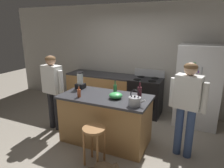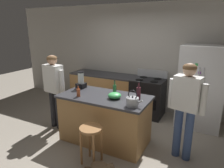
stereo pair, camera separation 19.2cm
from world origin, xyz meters
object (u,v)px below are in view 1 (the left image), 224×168
object	(u,v)px
bottle_wine	(140,92)
cat	(106,168)
kitchen_island	(105,119)
bottle_cooking_sauce	(79,93)
person_by_island_left	(53,86)
mixing_bowl	(116,95)
person_by_sink_right	(187,102)
blender_appliance	(80,82)
bottle_olive_oil	(115,89)
stove_range	(145,96)
bar_stool	(94,136)
tea_kettle	(135,101)
refrigerator	(198,86)

from	to	relation	value
bottle_wine	cat	bearing A→B (deg)	-100.31
kitchen_island	bottle_cooking_sauce	xyz separation A→B (m)	(-0.41, -0.24, 0.53)
person_by_island_left	mixing_bowl	world-z (taller)	person_by_island_left
person_by_sink_right	blender_appliance	distance (m)	2.07
kitchen_island	bottle_olive_oil	size ratio (longest dim) A/B	6.00
kitchen_island	bottle_cooking_sauce	world-z (taller)	bottle_cooking_sauce
stove_range	bar_stool	xyz separation A→B (m)	(-0.22, -2.21, 0.02)
blender_appliance	tea_kettle	xyz separation A→B (m)	(1.31, -0.44, -0.07)
stove_range	tea_kettle	world-z (taller)	tea_kettle
bottle_cooking_sauce	refrigerator	bearing A→B (deg)	42.14
cat	blender_appliance	world-z (taller)	blender_appliance
person_by_island_left	mixing_bowl	distance (m)	1.43
cat	mixing_bowl	distance (m)	1.20
bottle_wine	bottle_cooking_sauce	distance (m)	1.08
bottle_olive_oil	person_by_island_left	bearing A→B (deg)	-173.21
person_by_island_left	blender_appliance	bearing A→B (deg)	21.43
refrigerator	cat	world-z (taller)	refrigerator
kitchen_island	person_by_island_left	bearing A→B (deg)	179.85
kitchen_island	cat	world-z (taller)	kitchen_island
mixing_bowl	person_by_sink_right	bearing A→B (deg)	8.12
bottle_olive_oil	tea_kettle	size ratio (longest dim) A/B	1.00
blender_appliance	bottle_wine	world-z (taller)	blender_appliance
bottle_cooking_sauce	tea_kettle	bearing A→B (deg)	0.89
person_by_sink_right	bottle_cooking_sauce	size ratio (longest dim) A/B	7.45
refrigerator	person_by_sink_right	distance (m)	1.38
kitchen_island	person_by_sink_right	world-z (taller)	person_by_sink_right
person_by_island_left	blender_appliance	world-z (taller)	person_by_island_left
bottle_olive_oil	tea_kettle	bearing A→B (deg)	-37.07
kitchen_island	bottle_wine	size ratio (longest dim) A/B	5.24
refrigerator	bottle_olive_oil	size ratio (longest dim) A/B	6.43
kitchen_island	tea_kettle	world-z (taller)	tea_kettle
kitchen_island	mixing_bowl	xyz separation A→B (m)	(0.22, -0.04, 0.51)
person_by_island_left	bar_stool	size ratio (longest dim) A/B	2.54
person_by_sink_right	blender_appliance	size ratio (longest dim) A/B	4.67
refrigerator	tea_kettle	size ratio (longest dim) A/B	6.44
person_by_sink_right	tea_kettle	distance (m)	0.84
cat	blender_appliance	distance (m)	1.80
refrigerator	bottle_wine	distance (m)	1.65
stove_range	bottle_wine	bearing A→B (deg)	-79.79
bar_stool	mixing_bowl	xyz separation A→B (m)	(0.09, 0.65, 0.48)
kitchen_island	bottle_wine	world-z (taller)	bottle_wine
stove_range	cat	size ratio (longest dim) A/B	2.10
person_by_sink_right	person_by_island_left	bearing A→B (deg)	-177.16
kitchen_island	bar_stool	distance (m)	0.70
blender_appliance	tea_kettle	size ratio (longest dim) A/B	1.25
person_by_island_left	bottle_wine	distance (m)	1.82
stove_range	bottle_wine	size ratio (longest dim) A/B	3.46
blender_appliance	person_by_sink_right	bearing A→B (deg)	-2.27
person_by_island_left	person_by_sink_right	size ratio (longest dim) A/B	0.99
person_by_island_left	stove_range	bearing A→B (deg)	44.17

